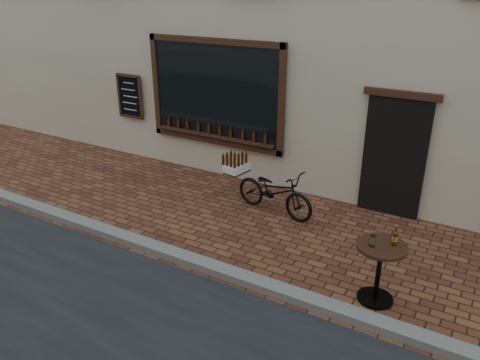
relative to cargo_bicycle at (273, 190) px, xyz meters
The scene contains 4 objects.
ground 2.44m from the cargo_bicycle, 90.64° to the right, with size 90.00×90.00×0.00m, color #4F2319.
kerb 2.23m from the cargo_bicycle, 90.70° to the right, with size 90.00×0.25×0.12m, color slate.
cargo_bicycle is the anchor object (origin of this frame).
bistro_table 2.91m from the cargo_bicycle, 34.50° to the right, with size 0.67×0.67×1.15m.
Camera 1 is at (3.46, -4.73, 4.05)m, focal length 35.00 mm.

